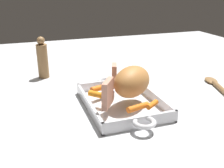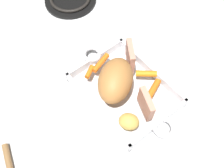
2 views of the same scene
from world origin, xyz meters
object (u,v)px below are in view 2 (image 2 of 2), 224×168
(roast_slice_outer, at_px, (130,56))
(baby_carrot_center_left, at_px, (146,74))
(pork_roast, at_px, (116,80))
(roasting_dish, at_px, (125,91))
(baby_carrot_northeast, at_px, (101,63))
(roast_slice_thick, at_px, (146,104))
(baby_carrot_long, at_px, (90,72))
(baby_carrot_southwest, at_px, (154,89))
(potato_corner, at_px, (129,122))

(roast_slice_outer, distance_m, baby_carrot_center_left, 0.07)
(pork_roast, distance_m, baby_carrot_center_left, 0.11)
(roasting_dish, distance_m, baby_carrot_northeast, 0.11)
(pork_roast, relative_size, roast_slice_thick, 1.96)
(pork_roast, bearing_deg, baby_carrot_long, 14.93)
(baby_carrot_southwest, bearing_deg, baby_carrot_northeast, 19.79)
(pork_roast, relative_size, baby_carrot_southwest, 2.28)
(baby_carrot_center_left, bearing_deg, baby_carrot_northeast, 34.30)
(roast_slice_outer, distance_m, baby_carrot_southwest, 0.12)
(roasting_dish, distance_m, baby_carrot_southwest, 0.09)
(roast_slice_thick, distance_m, roast_slice_outer, 0.16)
(roast_slice_outer, height_order, baby_carrot_center_left, roast_slice_outer)
(pork_roast, bearing_deg, roast_slice_thick, -168.79)
(pork_roast, distance_m, baby_carrot_southwest, 0.11)
(baby_carrot_northeast, bearing_deg, roast_slice_thick, 179.67)
(roast_slice_outer, xyz_separation_m, potato_corner, (-0.15, 0.13, -0.02))
(roast_slice_outer, height_order, potato_corner, roast_slice_outer)
(roast_slice_outer, distance_m, potato_corner, 0.20)
(baby_carrot_southwest, height_order, baby_carrot_center_left, same)
(pork_roast, xyz_separation_m, potato_corner, (-0.11, 0.04, -0.03))
(potato_corner, bearing_deg, roast_slice_outer, -41.85)
(roasting_dish, xyz_separation_m, potato_corner, (-0.10, 0.07, 0.05))
(roast_slice_outer, bearing_deg, baby_carrot_center_left, -171.09)
(pork_roast, xyz_separation_m, baby_carrot_northeast, (0.10, -0.02, -0.04))
(roast_slice_outer, bearing_deg, potato_corner, 138.15)
(roasting_dish, bearing_deg, potato_corner, 143.60)
(roast_slice_thick, distance_m, potato_corner, 0.07)
(roast_slice_outer, relative_size, potato_corner, 1.39)
(baby_carrot_long, height_order, potato_corner, potato_corner)
(baby_carrot_southwest, relative_size, potato_corner, 1.14)
(baby_carrot_center_left, distance_m, baby_carrot_long, 0.17)
(roast_slice_thick, xyz_separation_m, baby_carrot_southwest, (0.03, -0.06, -0.03))
(baby_carrot_long, bearing_deg, baby_carrot_center_left, -131.72)
(pork_roast, xyz_separation_m, baby_carrot_southwest, (-0.07, -0.08, -0.04))
(baby_carrot_long, distance_m, potato_corner, 0.20)
(roasting_dish, xyz_separation_m, roast_slice_thick, (-0.09, 0.01, 0.06))
(pork_roast, relative_size, potato_corner, 2.60)
(roasting_dish, bearing_deg, roast_slice_outer, -49.82)
(roast_slice_thick, bearing_deg, baby_carrot_long, 12.98)
(baby_carrot_southwest, xyz_separation_m, baby_carrot_long, (0.16, 0.11, -0.00))
(baby_carrot_center_left, bearing_deg, roasting_dish, 82.35)
(roast_slice_thick, relative_size, potato_corner, 1.33)
(roasting_dish, relative_size, baby_carrot_long, 8.91)
(roasting_dish, height_order, roast_slice_thick, roast_slice_thick)
(pork_roast, bearing_deg, potato_corner, 157.97)
(baby_carrot_southwest, relative_size, baby_carrot_northeast, 0.88)
(roasting_dish, distance_m, roast_slice_thick, 0.11)
(baby_carrot_center_left, relative_size, baby_carrot_northeast, 0.86)
(potato_corner, bearing_deg, roasting_dish, -36.40)
(roast_slice_outer, distance_m, baby_carrot_northeast, 0.09)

